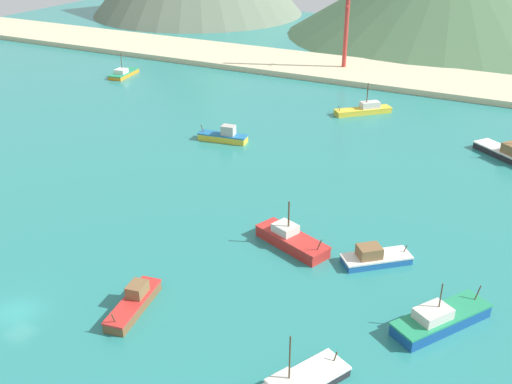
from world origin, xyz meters
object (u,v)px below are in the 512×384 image
object	(u,v)px
fishing_boat_9	(134,302)
fishing_boat_7	(291,239)
fishing_boat_5	(509,153)
fishing_boat_8	(440,319)
fishing_boat_0	(375,257)
radio_tower	(347,18)
fishing_boat_4	(123,73)
fishing_boat_3	(364,110)
fishing_boat_1	(224,136)

from	to	relation	value
fishing_boat_9	fishing_boat_7	bearing A→B (deg)	63.40
fishing_boat_5	fishing_boat_8	size ratio (longest dim) A/B	1.06
fishing_boat_0	radio_tower	world-z (taller)	radio_tower
fishing_boat_4	radio_tower	distance (m)	51.50
fishing_boat_3	fishing_boat_4	world-z (taller)	fishing_boat_3
fishing_boat_5	fishing_boat_9	xyz separation A→B (m)	(-28.13, -55.99, -0.10)
fishing_boat_9	radio_tower	xyz separation A→B (m)	(-11.66, 93.16, 11.27)
fishing_boat_8	radio_tower	distance (m)	91.60
fishing_boat_0	fishing_boat_1	size ratio (longest dim) A/B	0.89
fishing_boat_8	fishing_boat_4	bearing A→B (deg)	145.35
fishing_boat_5	fishing_boat_7	world-z (taller)	fishing_boat_7
fishing_boat_0	fishing_boat_3	world-z (taller)	fishing_boat_3
fishing_boat_5	fishing_boat_7	distance (m)	43.04
fishing_boat_7	fishing_boat_9	size ratio (longest dim) A/B	1.18
fishing_boat_8	fishing_boat_1	bearing A→B (deg)	142.43
fishing_boat_0	fishing_boat_4	xyz separation A→B (m)	(-72.91, 48.67, -0.12)
fishing_boat_0	fishing_boat_4	size ratio (longest dim) A/B	0.84
fishing_boat_4	fishing_boat_5	distance (m)	83.45
fishing_boat_4	fishing_boat_8	size ratio (longest dim) A/B	0.88
fishing_boat_1	fishing_boat_3	world-z (taller)	fishing_boat_3
fishing_boat_5	fishing_boat_8	bearing A→B (deg)	-91.60
fishing_boat_0	fishing_boat_7	world-z (taller)	fishing_boat_7
fishing_boat_7	fishing_boat_8	bearing A→B (deg)	-20.44
fishing_boat_5	fishing_boat_8	distance (m)	45.21
fishing_boat_3	radio_tower	world-z (taller)	radio_tower
fishing_boat_1	radio_tower	world-z (taller)	radio_tower
fishing_boat_7	fishing_boat_1	bearing A→B (deg)	132.84
fishing_boat_5	fishing_boat_7	size ratio (longest dim) A/B	1.11
fishing_boat_5	fishing_boat_8	xyz separation A→B (m)	(-1.26, -45.19, -0.01)
fishing_boat_7	fishing_boat_9	bearing A→B (deg)	-116.60
fishing_boat_3	fishing_boat_5	bearing A→B (deg)	-22.04
fishing_boat_5	radio_tower	size ratio (longest dim) A/B	0.46
fishing_boat_0	fishing_boat_1	xyz separation A→B (m)	(-32.75, 24.15, 0.15)
fishing_boat_0	fishing_boat_9	size ratio (longest dim) A/B	0.90
fishing_boat_0	radio_tower	size ratio (longest dim) A/B	0.32
fishing_boat_8	fishing_boat_0	bearing A→B (deg)	138.26
fishing_boat_0	fishing_boat_9	bearing A→B (deg)	-134.87
fishing_boat_4	fishing_boat_9	world-z (taller)	fishing_boat_4
fishing_boat_3	fishing_boat_5	size ratio (longest dim) A/B	0.88
fishing_boat_3	fishing_boat_7	bearing A→B (deg)	-81.90
fishing_boat_5	fishing_boat_8	world-z (taller)	fishing_boat_8
fishing_boat_0	fishing_boat_9	world-z (taller)	fishing_boat_9
radio_tower	fishing_boat_9	bearing A→B (deg)	-82.87
fishing_boat_3	radio_tower	distance (m)	31.80
fishing_boat_3	fishing_boat_8	distance (m)	61.22
fishing_boat_7	fishing_boat_8	world-z (taller)	fishing_boat_7
fishing_boat_3	fishing_boat_4	bearing A→B (deg)	179.56
fishing_boat_7	fishing_boat_9	xyz separation A→B (m)	(-8.78, -17.54, -0.09)
fishing_boat_4	fishing_boat_3	bearing A→B (deg)	-0.44
radio_tower	fishing_boat_5	bearing A→B (deg)	-43.05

